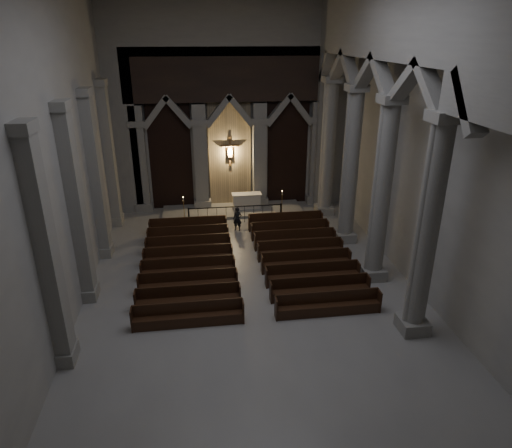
# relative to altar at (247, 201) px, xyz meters

# --- Properties ---
(room) EXTENTS (24.00, 24.10, 12.00)m
(room) POSITION_rel_altar_xyz_m (-0.89, -10.71, 6.99)
(room) COLOR gray
(room) RESTS_ON ground
(sanctuary_wall) EXTENTS (14.00, 0.77, 12.00)m
(sanctuary_wall) POSITION_rel_altar_xyz_m (-0.89, 0.82, 6.00)
(sanctuary_wall) COLOR gray
(sanctuary_wall) RESTS_ON ground
(right_arcade) EXTENTS (1.00, 24.00, 12.00)m
(right_arcade) POSITION_rel_altar_xyz_m (4.61, -9.38, 7.21)
(right_arcade) COLOR gray
(right_arcade) RESTS_ON ground
(left_pilasters) EXTENTS (0.60, 13.00, 8.03)m
(left_pilasters) POSITION_rel_altar_xyz_m (-7.64, -7.21, 3.29)
(left_pilasters) COLOR gray
(left_pilasters) RESTS_ON ground
(sanctuary_step) EXTENTS (8.50, 2.60, 0.15)m
(sanctuary_step) POSITION_rel_altar_xyz_m (-0.89, -0.11, -0.54)
(sanctuary_step) COLOR gray
(sanctuary_step) RESTS_ON ground
(altar) EXTENTS (1.81, 0.72, 0.92)m
(altar) POSITION_rel_altar_xyz_m (0.00, 0.00, 0.00)
(altar) COLOR beige
(altar) RESTS_ON sanctuary_step
(altar_rail) EXTENTS (5.42, 0.09, 1.07)m
(altar_rail) POSITION_rel_altar_xyz_m (-0.89, -2.01, 0.09)
(altar_rail) COLOR black
(altar_rail) RESTS_ON ground
(candle_stand_left) EXTENTS (0.25, 0.25, 1.49)m
(candle_stand_left) POSITION_rel_altar_xyz_m (-3.83, -1.26, -0.21)
(candle_stand_left) COLOR #A37B32
(candle_stand_left) RESTS_ON ground
(candle_stand_right) EXTENTS (0.26, 0.26, 1.51)m
(candle_stand_right) POSITION_rel_altar_xyz_m (2.02, -1.01, -0.20)
(candle_stand_right) COLOR #A37B32
(candle_stand_right) RESTS_ON ground
(pews) EXTENTS (9.58, 8.97, 0.93)m
(pews) POSITION_rel_altar_xyz_m (-0.89, -7.48, -0.31)
(pews) COLOR black
(pews) RESTS_ON ground
(worshipper) EXTENTS (0.58, 0.48, 1.35)m
(worshipper) POSITION_rel_altar_xyz_m (-0.87, -3.08, 0.06)
(worshipper) COLOR black
(worshipper) RESTS_ON ground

